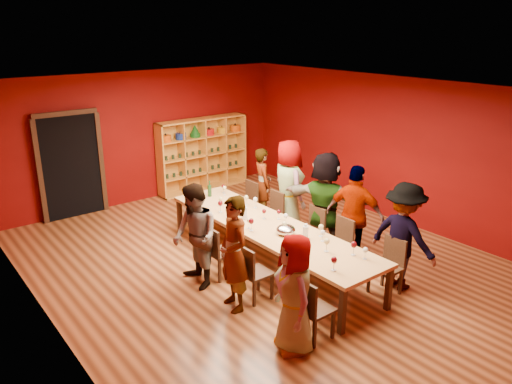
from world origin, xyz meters
The scene contains 48 objects.
room_shell centered at (0.00, 0.00, 1.50)m, with size 7.10×9.10×3.04m.
tasting_table centered at (0.00, 0.00, 0.70)m, with size 1.10×4.50×0.75m.
doorway centered at (-1.80, 4.43, 1.12)m, with size 1.40×0.17×2.30m.
shelving_unit centered at (1.40, 4.32, 0.98)m, with size 2.40×0.40×1.80m.
chair_person_left_0 centered at (-0.91, -2.00, 0.50)m, with size 0.42×0.42×0.89m.
person_left_0 centered at (-1.21, -2.00, 0.79)m, with size 0.77×0.42×1.58m, color #D18C90.
chair_person_left_1 centered at (-0.91, -0.73, 0.50)m, with size 0.42×0.42×0.89m.
person_left_1 centered at (-1.24, -0.73, 0.87)m, with size 0.63×0.46×1.73m, color pink.
chair_person_left_2 centered at (-0.91, 0.18, 0.50)m, with size 0.42×0.42×0.89m.
person_left_2 centered at (-1.32, 0.18, 0.84)m, with size 0.82×0.45×1.68m, color #4F4F55.
chair_person_right_0 centered at (0.91, -1.84, 0.50)m, with size 0.42×0.42×0.89m.
person_right_0 centered at (1.20, -1.84, 0.87)m, with size 1.12×0.46×1.73m, color #608CC5.
chair_person_right_1 centered at (0.91, -0.81, 0.50)m, with size 0.42×0.42×0.89m.
person_right_1 centered at (1.25, -0.81, 0.88)m, with size 1.03×0.47×1.76m, color pink.
chair_person_right_2 centered at (0.91, -0.15, 0.50)m, with size 0.42×0.42×0.89m.
person_right_2 centered at (1.20, -0.15, 0.94)m, with size 1.74×0.50×1.88m, color pink.
chair_person_right_3 centered at (0.91, 0.96, 0.50)m, with size 0.42×0.42×0.89m.
person_right_3 centered at (1.30, 0.96, 0.93)m, with size 0.91×0.50×1.87m, color #49494D.
chair_person_right_4 centered at (0.91, 1.78, 0.50)m, with size 0.42×0.42×0.89m.
person_right_4 centered at (1.30, 1.78, 0.77)m, with size 0.56×0.41×1.55m, color #48474C.
wine_glass_0 centered at (-0.32, -1.82, 0.91)m, with size 0.09×0.09×0.21m.
wine_glass_1 centered at (0.32, 0.10, 0.88)m, with size 0.07×0.07×0.18m.
wine_glass_2 centered at (0.37, -0.88, 0.90)m, with size 0.08×0.08×0.21m.
wine_glass_3 centered at (0.04, -1.33, 0.91)m, with size 0.09×0.09×0.22m.
wine_glass_4 centered at (0.30, -1.85, 0.89)m, with size 0.08×0.08×0.19m.
wine_glass_5 centered at (0.35, 0.80, 0.90)m, with size 0.08×0.08×0.21m.
wine_glass_6 centered at (-0.34, 0.72, 0.88)m, with size 0.07×0.07×0.19m.
wine_glass_7 centered at (-0.33, 0.10, 0.88)m, with size 0.07×0.07×0.18m.
wine_glass_8 centered at (0.36, 1.87, 0.88)m, with size 0.07×0.07×0.18m.
wine_glass_9 centered at (0.28, -0.14, 0.89)m, with size 0.08×0.08×0.19m.
wine_glass_10 centered at (-0.36, -0.01, 0.91)m, with size 0.09×0.09×0.22m.
wine_glass_11 centered at (0.26, -1.03, 0.89)m, with size 0.08×0.08×0.19m.
wine_glass_12 centered at (0.13, 0.28, 0.88)m, with size 0.07×0.07×0.18m.
wine_glass_13 centered at (0.31, 1.03, 0.89)m, with size 0.08×0.08×0.19m.
wine_glass_14 centered at (-0.33, 1.61, 0.90)m, with size 0.09×0.09×0.21m.
wine_glass_15 centered at (-0.32, 1.86, 0.91)m, with size 0.09×0.09×0.22m.
wine_glass_16 centered at (-0.28, -0.91, 0.90)m, with size 0.08×0.08×0.21m.
wine_glass_17 centered at (-0.34, -0.86, 0.91)m, with size 0.09×0.09×0.22m.
wine_glass_18 centered at (0.31, 1.75, 0.89)m, with size 0.08×0.08×0.19m.
wine_glass_19 centered at (-0.11, 1.28, 0.88)m, with size 0.07×0.07×0.18m.
wine_glass_20 centered at (-0.30, -1.81, 0.88)m, with size 0.07×0.07×0.18m.
wine_glass_21 centered at (-0.29, 1.01, 0.91)m, with size 0.09×0.09×0.22m.
wine_glass_22 centered at (0.27, -1.66, 0.91)m, with size 0.09×0.09×0.22m.
wine_glass_23 centered at (-0.02, -0.43, 0.91)m, with size 0.09×0.09×0.21m.
spittoon_bowl centered at (-0.01, -0.46, 0.82)m, with size 0.32×0.32×0.17m, color #B0B3B7.
carafe_a centered at (-0.14, 0.48, 0.86)m, with size 0.12×0.12×0.25m.
carafe_b centered at (0.14, -0.77, 0.86)m, with size 0.11×0.11×0.24m.
wine_bottle centered at (0.04, 1.87, 0.87)m, with size 0.10×0.10×0.32m.
Camera 1 is at (-4.96, -6.02, 4.00)m, focal length 35.00 mm.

